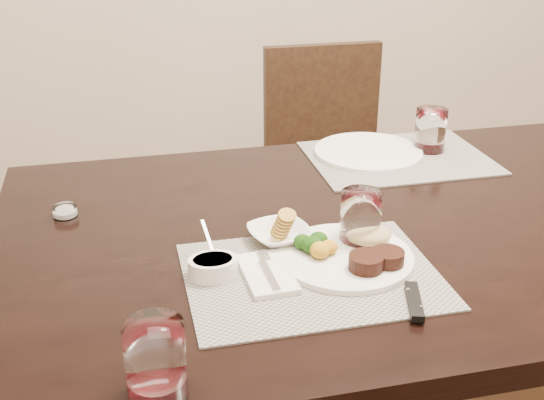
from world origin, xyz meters
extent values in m
cube|color=black|center=(0.00, 0.00, 0.72)|extent=(2.00, 1.00, 0.05)
cube|color=black|center=(-0.92, 0.42, 0.35)|extent=(0.08, 0.08, 0.70)
cube|color=black|center=(0.00, 0.85, 0.43)|extent=(0.42, 0.42, 0.04)
cube|color=black|center=(-0.18, 0.67, 0.21)|extent=(0.04, 0.04, 0.41)
cube|color=black|center=(0.18, 0.67, 0.21)|extent=(0.04, 0.04, 0.41)
cube|color=black|center=(-0.18, 1.03, 0.21)|extent=(0.04, 0.04, 0.41)
cube|color=black|center=(0.18, 1.03, 0.21)|extent=(0.04, 0.04, 0.41)
cube|color=black|center=(0.00, 1.04, 0.68)|extent=(0.42, 0.04, 0.45)
cube|color=gray|center=(-0.40, -0.19, 0.75)|extent=(0.46, 0.34, 0.00)
cube|color=gray|center=(-0.01, 0.33, 0.75)|extent=(0.46, 0.34, 0.00)
cylinder|color=white|center=(-0.32, -0.15, 0.76)|extent=(0.26, 0.26, 0.01)
cylinder|color=black|center=(-0.30, -0.21, 0.78)|extent=(0.06, 0.06, 0.03)
cylinder|color=black|center=(-0.25, -0.20, 0.78)|extent=(0.06, 0.06, 0.03)
ellipsoid|color=tan|center=(-0.26, -0.11, 0.78)|extent=(0.08, 0.07, 0.04)
ellipsoid|color=#1D4A0E|center=(-0.38, -0.12, 0.78)|extent=(0.04, 0.04, 0.03)
ellipsoid|color=#BE8618|center=(-0.37, -0.15, 0.78)|extent=(0.04, 0.04, 0.03)
cube|color=white|center=(-0.48, -0.17, 0.76)|extent=(0.09, 0.15, 0.01)
cube|color=silver|center=(-0.48, -0.19, 0.77)|extent=(0.02, 0.11, 0.00)
cube|color=silver|center=(-0.47, -0.12, 0.77)|extent=(0.02, 0.04, 0.00)
cube|color=silver|center=(-0.25, -0.19, 0.76)|extent=(0.06, 0.15, 0.00)
cube|color=black|center=(-0.25, -0.32, 0.76)|extent=(0.05, 0.11, 0.01)
imported|color=white|center=(-0.42, -0.05, 0.77)|extent=(0.14, 0.14, 0.03)
cylinder|color=#BE903B|center=(-0.42, -0.05, 0.79)|extent=(0.04, 0.04, 0.04)
cylinder|color=white|center=(-0.57, -0.15, 0.77)|extent=(0.09, 0.09, 0.04)
cylinder|color=#0C3810|center=(-0.57, -0.15, 0.78)|extent=(0.07, 0.07, 0.01)
cube|color=silver|center=(-0.57, -0.09, 0.80)|extent=(0.01, 0.06, 0.04)
cylinder|color=white|center=(-0.27, -0.09, 0.81)|extent=(0.08, 0.08, 0.11)
cylinder|color=#340408|center=(-0.27, -0.09, 0.77)|extent=(0.07, 0.07, 0.03)
cylinder|color=white|center=(-0.08, 0.37, 0.76)|extent=(0.28, 0.28, 0.01)
cylinder|color=white|center=(0.09, 0.36, 0.81)|extent=(0.08, 0.08, 0.11)
cylinder|color=#340408|center=(0.09, 0.36, 0.77)|extent=(0.07, 0.07, 0.03)
cylinder|color=white|center=(-0.70, -0.44, 0.81)|extent=(0.09, 0.09, 0.12)
cylinder|color=#340408|center=(-0.70, -0.44, 0.76)|extent=(0.07, 0.07, 0.03)
cylinder|color=white|center=(-0.85, 0.18, 0.76)|extent=(0.05, 0.05, 0.02)
cylinder|color=white|center=(-0.85, 0.18, 0.76)|extent=(0.04, 0.04, 0.01)
camera|label=1|loc=(-0.71, -1.21, 1.41)|focal=45.00mm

